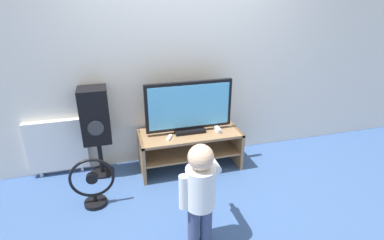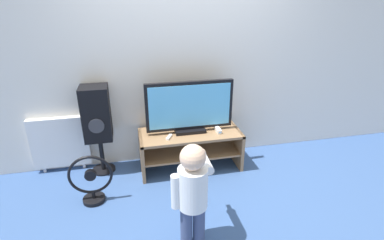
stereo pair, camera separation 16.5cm
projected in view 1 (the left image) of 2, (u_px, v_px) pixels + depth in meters
ground_plane at (196, 178)px, 3.45m from camera, size 16.00×16.00×0.00m
wall_back at (182, 55)px, 3.46m from camera, size 10.00×0.06×2.60m
tv_stand at (190, 144)px, 3.55m from camera, size 1.19×0.51×0.46m
television at (189, 108)px, 3.40m from camera, size 1.00×0.20×0.61m
game_console at (217, 129)px, 3.52m from camera, size 0.05×0.16×0.05m
remote_primary at (169, 138)px, 3.34m from camera, size 0.09×0.13×0.03m
child at (200, 188)px, 2.36m from camera, size 0.36×0.52×0.93m
speaker_tower at (95, 118)px, 3.27m from camera, size 0.30×0.29×1.04m
floor_fan at (93, 185)px, 2.93m from camera, size 0.43×0.22×0.53m
radiator at (57, 146)px, 3.40m from camera, size 0.64×0.08×0.67m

